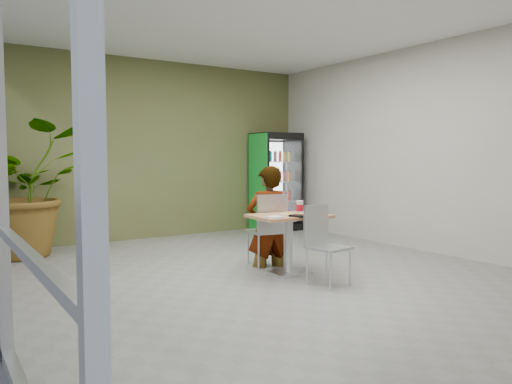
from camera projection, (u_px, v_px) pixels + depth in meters
ground at (263, 275)px, 6.18m from camera, size 7.00×7.00×0.00m
room_envelope at (263, 146)px, 6.07m from camera, size 6.00×7.00×3.20m
dining_table at (289, 232)px, 6.19m from camera, size 0.97×0.71×0.75m
chair_far at (269, 224)px, 6.62m from camera, size 0.50×0.51×0.98m
chair_near at (322, 238)px, 5.73m from camera, size 0.46×0.46×0.91m
seated_woman at (268, 227)px, 6.68m from camera, size 0.67×0.49×1.65m
pizza_plate at (289, 213)px, 6.18m from camera, size 0.29×0.22×0.03m
soda_cup at (300, 207)px, 6.31m from camera, size 0.09×0.09×0.16m
napkin_stack at (274, 217)px, 5.84m from camera, size 0.15×0.15×0.02m
cafeteria_tray at (308, 215)px, 6.02m from camera, size 0.49×0.42×0.02m
beverage_fridge at (276, 182)px, 9.98m from camera, size 0.90×0.69×1.94m
potted_plant at (23, 189)px, 7.32m from camera, size 2.15×1.99×1.98m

